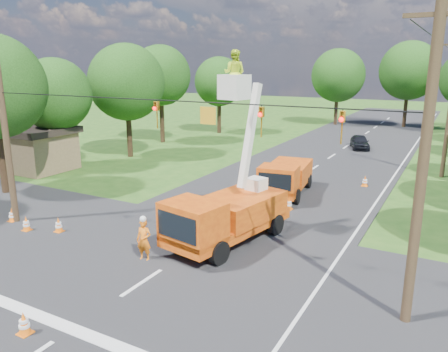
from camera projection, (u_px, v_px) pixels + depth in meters
The scene contains 26 objects.
ground at pixel (314, 169), 32.50m from camera, with size 140.00×140.00×0.00m, color #244D17.
road_main at pixel (314, 169), 32.50m from camera, with size 12.00×100.00×0.06m, color black.
road_cross at pixel (174, 262), 17.20m from camera, with size 56.00×10.00×0.07m, color black.
stop_bar at pixel (72, 330), 12.78m from camera, with size 9.00×0.45×0.02m, color silver.
edge_line at pixel (393, 178), 29.89m from camera, with size 0.12×90.00×0.02m, color silver.
bucket_truck at pixel (227, 205), 18.61m from camera, with size 3.45×6.62×8.14m.
second_truck at pixel (286, 177), 25.78m from camera, with size 2.87×5.91×2.13m.
ground_worker at pixel (144, 240), 17.18m from camera, with size 0.62×0.41×1.70m, color orange.
distant_car at pixel (360, 142), 40.13m from camera, with size 1.49×3.70×1.26m, color black.
traffic_cone_0 at pixel (24, 324), 12.50m from camera, with size 0.38×0.38×0.71m.
traffic_cone_1 at pixel (247, 215), 21.50m from camera, with size 0.38×0.38×0.71m.
traffic_cone_2 at pixel (289, 204), 23.25m from camera, with size 0.38×0.38×0.71m.
traffic_cone_3 at pixel (59, 225), 20.16m from camera, with size 0.38×0.38×0.71m.
traffic_cone_4 at pixel (26, 224), 20.31m from camera, with size 0.38×0.38×0.71m.
traffic_cone_5 at pixel (12, 215), 21.51m from camera, with size 0.38×0.38×0.71m.
traffic_cone_6 at pixel (365, 181), 27.72m from camera, with size 0.38×0.38×0.71m.
pole_right_near at pixel (424, 157), 11.98m from camera, with size 1.80×0.30×10.00m.
pole_left at pixel (5, 131), 20.50m from camera, with size 0.30×0.30×9.00m.
signal_span at pixel (224, 116), 14.70m from camera, with size 18.00×0.29×1.07m.
shed at pixel (34, 148), 31.96m from camera, with size 5.50×4.50×3.15m.
tree_left_c at pixel (55, 95), 31.16m from camera, with size 5.20×5.20×8.06m.
tree_left_d at pixel (127, 82), 35.40m from camera, with size 6.20×6.20×9.24m.
tree_left_e at pixel (160, 76), 42.09m from camera, with size 5.80×5.80×9.41m.
tree_left_f at pixel (219, 82), 48.16m from camera, with size 5.40×5.40×8.40m.
tree_far_a at pixel (338, 76), 54.53m from camera, with size 6.60×6.60×9.50m.
tree_far_b at pixel (409, 71), 52.35m from camera, with size 7.00×7.00×10.32m.
Camera 1 is at (9.31, -10.94, 7.57)m, focal length 35.00 mm.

